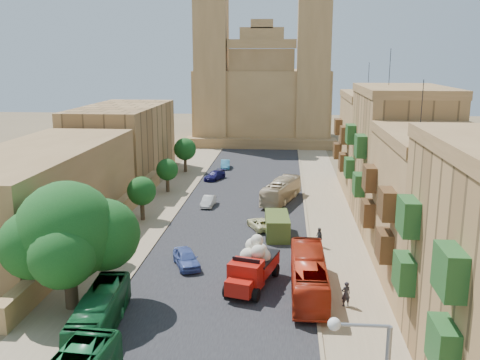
% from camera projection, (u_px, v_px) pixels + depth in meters
% --- Properties ---
extents(ground, '(260.00, 260.00, 0.00)m').
position_uv_depth(ground, '(202.00, 344.00, 31.52)').
color(ground, brown).
extents(road_surface, '(14.00, 140.00, 0.01)m').
position_uv_depth(road_surface, '(243.00, 206.00, 60.64)').
color(road_surface, black).
rests_on(road_surface, ground).
extents(sidewalk_east, '(5.00, 140.00, 0.01)m').
position_uv_depth(sidewalk_east, '(327.00, 208.00, 59.84)').
color(sidewalk_east, '#8D795C').
rests_on(sidewalk_east, ground).
extents(sidewalk_west, '(5.00, 140.00, 0.01)m').
position_uv_depth(sidewalk_west, '(161.00, 204.00, 61.44)').
color(sidewalk_west, '#8D795C').
rests_on(sidewalk_west, ground).
extents(kerb_east, '(0.25, 140.00, 0.12)m').
position_uv_depth(kerb_east, '(305.00, 207.00, 60.04)').
color(kerb_east, '#8D795C').
rests_on(kerb_east, ground).
extents(kerb_west, '(0.25, 140.00, 0.12)m').
position_uv_depth(kerb_west, '(182.00, 204.00, 61.21)').
color(kerb_west, '#8D795C').
rests_on(kerb_west, ground).
extents(townhouse_b, '(9.00, 14.00, 14.90)m').
position_uv_depth(townhouse_b, '(437.00, 208.00, 39.58)').
color(townhouse_b, olive).
rests_on(townhouse_b, ground).
extents(townhouse_c, '(9.00, 14.00, 17.40)m').
position_uv_depth(townhouse_c, '(399.00, 157.00, 52.89)').
color(townhouse_c, '#A17949').
rests_on(townhouse_c, ground).
extents(townhouse_d, '(9.00, 14.00, 15.90)m').
position_uv_depth(townhouse_d, '(376.00, 142.00, 66.65)').
color(townhouse_d, olive).
rests_on(townhouse_d, ground).
extents(west_wall, '(1.00, 40.00, 1.80)m').
position_uv_depth(west_wall, '(106.00, 222.00, 51.78)').
color(west_wall, olive).
rests_on(west_wall, ground).
extents(west_building_low, '(10.00, 28.00, 8.40)m').
position_uv_depth(west_building_low, '(40.00, 193.00, 49.56)').
color(west_building_low, olive).
rests_on(west_building_low, ground).
extents(west_building_mid, '(10.00, 22.00, 10.00)m').
position_uv_depth(west_building_mid, '(123.00, 142.00, 74.62)').
color(west_building_mid, '#A17949').
rests_on(west_building_mid, ground).
extents(church, '(28.00, 22.50, 36.30)m').
position_uv_depth(church, '(263.00, 93.00, 105.69)').
color(church, olive).
rests_on(church, ground).
extents(ficus_tree, '(8.74, 8.05, 8.74)m').
position_uv_depth(ficus_tree, '(68.00, 235.00, 35.04)').
color(ficus_tree, '#3A2C1D').
rests_on(ficus_tree, ground).
extents(street_tree_a, '(2.76, 2.76, 4.24)m').
position_uv_depth(street_tree_a, '(103.00, 230.00, 43.37)').
color(street_tree_a, '#3A2C1D').
rests_on(street_tree_a, ground).
extents(street_tree_b, '(2.99, 2.99, 4.59)m').
position_uv_depth(street_tree_b, '(142.00, 191.00, 54.97)').
color(street_tree_b, '#3A2C1D').
rests_on(street_tree_b, ground).
extents(street_tree_c, '(2.73, 2.73, 4.20)m').
position_uv_depth(street_tree_c, '(167.00, 170.00, 66.67)').
color(street_tree_c, '#3A2C1D').
rests_on(street_tree_c, ground).
extents(street_tree_d, '(3.28, 3.28, 5.04)m').
position_uv_depth(street_tree_d, '(185.00, 149.00, 78.20)').
color(street_tree_d, '#3A2C1D').
rests_on(street_tree_d, ground).
extents(red_truck, '(3.97, 6.70, 3.71)m').
position_uv_depth(red_truck, '(253.00, 265.00, 39.20)').
color(red_truck, '#AD150D').
rests_on(red_truck, ground).
extents(olive_pickup, '(2.58, 5.12, 2.05)m').
position_uv_depth(olive_pickup, '(277.00, 226.00, 50.37)').
color(olive_pickup, '#465921').
rests_on(olive_pickup, ground).
extents(bus_green_north, '(2.76, 8.94, 2.45)m').
position_uv_depth(bus_green_north, '(99.00, 313.00, 32.76)').
color(bus_green_north, '#165E2E').
rests_on(bus_green_north, ground).
extents(bus_red_east, '(2.39, 10.14, 2.82)m').
position_uv_depth(bus_red_east, '(309.00, 275.00, 38.02)').
color(bus_red_east, '#B62C14').
rests_on(bus_red_east, ground).
extents(bus_cream_east, '(4.80, 9.53, 2.59)m').
position_uv_depth(bus_cream_east, '(281.00, 191.00, 62.38)').
color(bus_cream_east, tan).
rests_on(bus_cream_east, ground).
extents(car_blue_a, '(3.16, 4.47, 1.41)m').
position_uv_depth(car_blue_a, '(186.00, 258.00, 43.12)').
color(car_blue_a, '#465BA4').
rests_on(car_blue_a, ground).
extents(car_white_a, '(1.46, 3.56, 1.15)m').
position_uv_depth(car_white_a, '(208.00, 201.00, 60.62)').
color(car_white_a, silver).
rests_on(car_white_a, ground).
extents(car_cream, '(3.18, 4.25, 1.07)m').
position_uv_depth(car_cream, '(260.00, 224.00, 52.63)').
color(car_cream, beige).
rests_on(car_cream, ground).
extents(car_dkblue, '(3.07, 4.40, 1.18)m').
position_uv_depth(car_dkblue, '(215.00, 175.00, 73.76)').
color(car_dkblue, '#100E46').
rests_on(car_dkblue, ground).
extents(car_white_b, '(2.24, 3.64, 1.16)m').
position_uv_depth(car_white_b, '(271.00, 190.00, 65.50)').
color(car_white_b, silver).
rests_on(car_white_b, ground).
extents(car_blue_b, '(1.65, 3.87, 1.24)m').
position_uv_depth(car_blue_b, '(225.00, 164.00, 81.33)').
color(car_blue_b, teal).
rests_on(car_blue_b, ground).
extents(pedestrian_a, '(0.75, 0.61, 1.77)m').
position_uv_depth(pedestrian_a, '(346.00, 294.00, 36.19)').
color(pedestrian_a, '#242228').
rests_on(pedestrian_a, ground).
extents(pedestrian_c, '(0.80, 1.15, 1.81)m').
position_uv_depth(pedestrian_c, '(319.00, 237.00, 47.48)').
color(pedestrian_c, '#3E3D42').
rests_on(pedestrian_c, ground).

